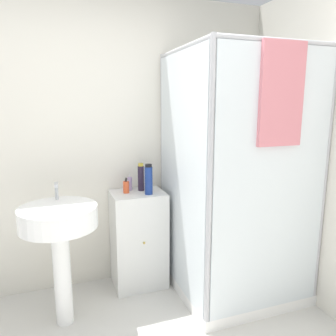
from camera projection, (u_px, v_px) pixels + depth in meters
wall_back at (84, 146)px, 2.79m from camera, size 6.40×0.06×2.50m
shower_enclosure at (231, 235)px, 2.73m from camera, size 0.99×1.02×2.02m
vanity_cabinet at (139, 239)px, 2.89m from camera, size 0.45×0.38×0.85m
sink at (59, 230)px, 2.31m from camera, size 0.54×0.54×1.03m
soap_dispenser at (126, 187)px, 2.78m from camera, size 0.05×0.05×0.13m
shampoo_bottle_tall_black at (141, 177)px, 2.85m from camera, size 0.05×0.05×0.24m
shampoo_bottle_blue at (149, 180)px, 2.73m from camera, size 0.07×0.07×0.26m
lotion_bottle_white at (130, 183)px, 2.87m from camera, size 0.04×0.04×0.15m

